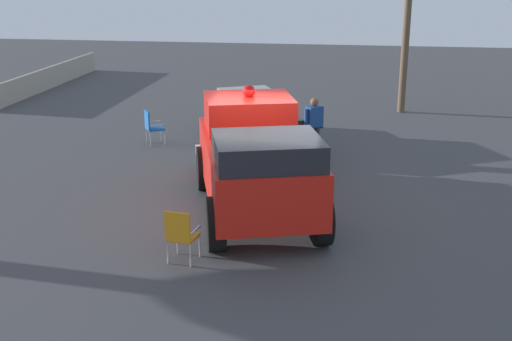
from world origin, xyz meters
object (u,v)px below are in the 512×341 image
Objects in this scene: lawn_chair_near_truck at (282,152)px; lawn_chair_by_car at (180,233)px; vintage_fire_truck at (255,157)px; utility_pole at (408,4)px; classic_hot_rod at (253,118)px; spectator_standing at (314,123)px; lawn_chair_spare at (151,125)px; spectator_seated at (280,146)px.

lawn_chair_near_truck is 5.57m from lawn_chair_by_car.
utility_pole is (-10.44, 3.73, 2.60)m from vintage_fire_truck.
classic_hot_rod is 2.36m from spectator_standing.
lawn_chair_near_truck is at bearing 173.41° from vintage_fire_truck.
utility_pole is at bearing 126.43° from lawn_chair_spare.
spectator_seated is 0.18× the size of utility_pole.
lawn_chair_near_truck is at bearing 29.40° from spectator_seated.
spectator_seated is at bearing -24.32° from utility_pole.
vintage_fire_truck is at bearing -19.65° from utility_pole.
vintage_fire_truck is at bearing -4.96° from spectator_seated.
spectator_seated reaches higher than lawn_chair_by_car.
classic_hot_rod reaches higher than lawn_chair_by_car.
lawn_chair_by_car is at bearing -17.42° from vintage_fire_truck.
spectator_standing reaches higher than lawn_chair_spare.
utility_pole reaches higher than spectator_standing.
spectator_standing is 0.23× the size of utility_pole.
lawn_chair_near_truck is 0.79× the size of spectator_seated.
spectator_seated is at bearing 168.53° from lawn_chair_by_car.
lawn_chair_near_truck is 1.78m from spectator_standing.
spectator_standing reaches higher than lawn_chair_near_truck.
classic_hot_rod is at bearing -170.75° from vintage_fire_truck.
lawn_chair_by_car is 0.61× the size of spectator_standing.
lawn_chair_spare is at bearing -117.68° from spectator_seated.
utility_pole is (-13.28, 4.62, 3.21)m from lawn_chair_by_car.
lawn_chair_spare is (-4.85, -3.84, -0.61)m from vintage_fire_truck.
vintage_fire_truck reaches higher than spectator_seated.
lawn_chair_near_truck is at bearing 22.06° from classic_hot_rod.
lawn_chair_spare is 4.61m from spectator_seated.
spectator_standing is (-7.04, 1.88, 0.37)m from lawn_chair_by_car.
vintage_fire_truck is at bearing 38.37° from lawn_chair_spare.
lawn_chair_by_car is at bearing -12.36° from lawn_chair_near_truck.
lawn_chair_near_truck is (-2.60, 0.30, -0.61)m from vintage_fire_truck.
utility_pole reaches higher than spectator_seated.
classic_hot_rod is 2.82× the size of spectator_standing.
lawn_chair_spare is at bearing -118.55° from lawn_chair_near_truck.
classic_hot_rod is (-5.58, -0.91, -0.45)m from vintage_fire_truck.
lawn_chair_by_car is 1.00× the size of lawn_chair_spare.
utility_pole is (-5.59, 7.57, 3.21)m from lawn_chair_spare.
lawn_chair_near_truck is 4.72m from lawn_chair_spare.
classic_hot_rod is 0.65× the size of utility_pole.
spectator_standing reaches higher than lawn_chair_by_car.
spectator_standing is at bearing 156.75° from lawn_chair_near_truck.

